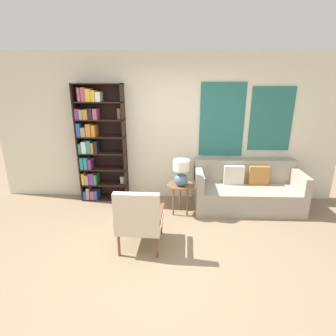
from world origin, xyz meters
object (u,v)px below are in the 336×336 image
armchair (139,218)px  couch (246,190)px  bookshelf (96,143)px  side_table (180,188)px  table_lamp (181,172)px

armchair → couch: size_ratio=0.48×
bookshelf → side_table: bearing=-19.8°
couch → table_lamp: size_ratio=4.18×
couch → bookshelf: bearing=174.9°
bookshelf → table_lamp: bookshelf is taller
couch → table_lamp: table_lamp is taller
bookshelf → armchair: 2.02m
bookshelf → couch: size_ratio=1.17×
couch → armchair: bearing=-141.6°
couch → table_lamp: 1.32m
couch → table_lamp: bearing=-162.6°
couch → side_table: 1.24m
table_lamp → armchair: bearing=-118.9°
armchair → side_table: 1.20m
bookshelf → armchair: bookshelf is taller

